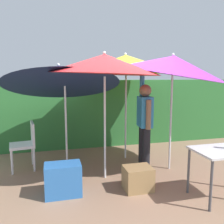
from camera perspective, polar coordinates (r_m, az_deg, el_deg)
ground_plane at (r=4.38m, az=1.01°, el=-14.96°), size 24.00×24.00×0.00m
hedge_row at (r=6.16m, az=-4.23°, el=-0.09°), size 8.00×0.70×1.66m
umbrella_rainbow at (r=4.51m, az=14.33°, el=10.77°), size 2.03×2.00×2.33m
umbrella_orange at (r=3.95m, az=-1.80°, el=11.35°), size 1.85×1.84×2.15m
umbrella_yellow at (r=4.98m, az=3.31°, el=11.47°), size 1.99×2.00×2.23m
umbrella_navy at (r=4.44m, az=-11.96°, el=8.48°), size 2.09×2.10×2.24m
person_vendor at (r=4.46m, az=7.82°, el=-2.03°), size 0.26×0.56×1.88m
chair_plastic at (r=4.80m, az=-19.88°, el=-6.90°), size 0.50×0.50×0.89m
cooler_box at (r=3.72m, az=-11.63°, el=-15.54°), size 0.53×0.33×0.48m
crate_cardboard at (r=3.84m, az=6.21°, el=-15.50°), size 0.43×0.35×0.37m
folding_table at (r=3.75m, az=24.90°, el=-9.44°), size 0.80×0.60×0.73m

